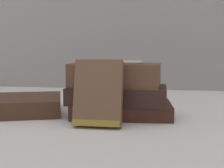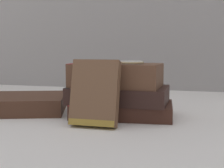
# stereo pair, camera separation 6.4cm
# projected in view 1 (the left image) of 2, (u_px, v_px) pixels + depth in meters

# --- Properties ---
(ground_plane) EXTENTS (3.00, 3.00, 0.00)m
(ground_plane) POSITION_uv_depth(u_px,v_px,m) (101.00, 117.00, 0.68)
(ground_plane) COLOR white
(book_flat_bottom) EXTENTS (0.23, 0.15, 0.03)m
(book_flat_bottom) POSITION_uv_depth(u_px,v_px,m) (119.00, 109.00, 0.69)
(book_flat_bottom) COLOR #422319
(book_flat_bottom) RESTS_ON ground_plane
(book_flat_middle) EXTENTS (0.21, 0.13, 0.04)m
(book_flat_middle) POSITION_uv_depth(u_px,v_px,m) (116.00, 94.00, 0.69)
(book_flat_middle) COLOR #331E19
(book_flat_middle) RESTS_ON book_flat_bottom
(book_flat_top) EXTENTS (0.19, 0.12, 0.05)m
(book_flat_top) POSITION_uv_depth(u_px,v_px,m) (113.00, 75.00, 0.68)
(book_flat_top) COLOR brown
(book_flat_top) RESTS_ON book_flat_middle
(book_side_left) EXTENTS (0.25, 0.23, 0.04)m
(book_side_left) POSITION_uv_depth(u_px,v_px,m) (12.00, 105.00, 0.72)
(book_side_left) COLOR #4C2D1E
(book_side_left) RESTS_ON ground_plane
(book_leaning_front) EXTENTS (0.09, 0.06, 0.13)m
(book_leaning_front) POSITION_uv_depth(u_px,v_px,m) (98.00, 96.00, 0.59)
(book_leaning_front) COLOR brown
(book_leaning_front) RESTS_ON ground_plane
(pocket_watch) EXTENTS (0.06, 0.06, 0.01)m
(pocket_watch) POSITION_uv_depth(u_px,v_px,m) (130.00, 62.00, 0.67)
(pocket_watch) COLOR white
(pocket_watch) RESTS_ON book_flat_top
(reading_glasses) EXTENTS (0.11, 0.07, 0.00)m
(reading_glasses) POSITION_uv_depth(u_px,v_px,m) (105.00, 106.00, 0.80)
(reading_glasses) COLOR #4C3828
(reading_glasses) RESTS_ON ground_plane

